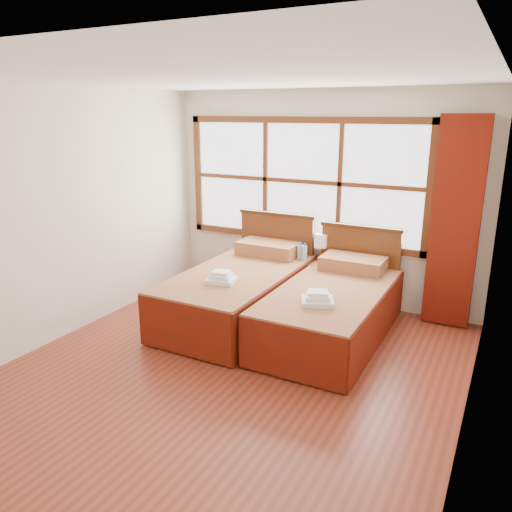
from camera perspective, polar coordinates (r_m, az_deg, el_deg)
The scene contains 15 objects.
floor at distance 4.78m, azimuth -2.96°, elevation -13.13°, with size 4.50×4.50×0.00m, color maroon.
ceiling at distance 4.17m, azimuth -3.51°, elevation 19.77°, with size 4.50×4.50×0.00m, color white.
wall_back at distance 6.29m, azimuth 7.44°, elevation 6.56°, with size 4.00×4.00×0.00m, color silver.
wall_left at distance 5.57m, azimuth -21.21°, elevation 4.36°, with size 4.50×4.50×0.00m, color silver.
wall_right at distance 3.72m, azimuth 24.30°, elevation -1.50°, with size 4.50×4.50×0.00m, color silver.
window at distance 6.31m, azimuth 5.24°, elevation 8.51°, with size 3.16×0.06×1.56m.
curtain at distance 5.82m, azimuth 21.81°, elevation 3.46°, with size 0.50×0.16×2.30m, color maroon.
bed_left at distance 5.83m, azimuth -1.67°, elevation -3.93°, with size 1.12×2.17×1.09m.
bed_right at distance 5.41m, azimuth 8.73°, elevation -5.94°, with size 1.07×2.09×1.04m.
nightstand at distance 6.31m, azimuth 6.32°, elevation -2.99°, with size 0.41×0.41×0.55m.
towels_left at distance 5.34m, azimuth -3.98°, elevation -2.50°, with size 0.34×0.31×0.12m.
towels_right at distance 4.85m, azimuth 7.06°, elevation -4.86°, with size 0.39×0.37×0.13m.
lamp at distance 6.26m, azimuth 7.42°, elevation 1.67°, with size 0.17×0.17×0.33m.
bottle_near at distance 6.18m, azimuth 4.99°, elevation 0.38°, with size 0.06×0.06×0.24m.
bottle_far at distance 6.13m, azimuth 5.55°, elevation 0.24°, with size 0.06×0.06×0.24m.
Camera 1 is at (2.15, -3.57, 2.34)m, focal length 35.00 mm.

